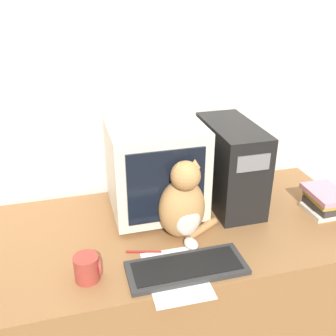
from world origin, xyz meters
TOP-DOWN VIEW (x-y plane):
  - wall_back at (0.00, 0.83)m, footprint 7.00×0.05m
  - desk at (0.00, 0.38)m, footprint 1.67×0.77m
  - crt_monitor at (-0.04, 0.53)m, footprint 0.40×0.38m
  - computer_tower at (0.31, 0.52)m, footprint 0.20×0.43m
  - keyboard at (-0.03, 0.11)m, footprint 0.44×0.17m
  - cat at (0.02, 0.31)m, footprint 0.28×0.23m
  - book_stack at (0.69, 0.33)m, footprint 0.16×0.21m
  - pen at (-0.16, 0.25)m, footprint 0.14×0.05m
  - paper_sheet at (-0.07, 0.09)m, footprint 0.22×0.30m
  - mug at (-0.38, 0.16)m, footprint 0.10×0.09m

SIDE VIEW (x-z plane):
  - desk at x=0.00m, z-range 0.00..0.73m
  - paper_sheet at x=-0.07m, z-range 0.73..0.73m
  - pen at x=-0.16m, z-range 0.73..0.74m
  - keyboard at x=-0.03m, z-range 0.73..0.75m
  - mug at x=-0.38m, z-range 0.73..0.83m
  - book_stack at x=0.69m, z-range 0.73..0.84m
  - cat at x=0.02m, z-range 0.70..1.06m
  - computer_tower at x=0.31m, z-range 0.73..1.12m
  - crt_monitor at x=-0.04m, z-range 0.74..1.16m
  - wall_back at x=0.00m, z-range 0.00..2.50m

